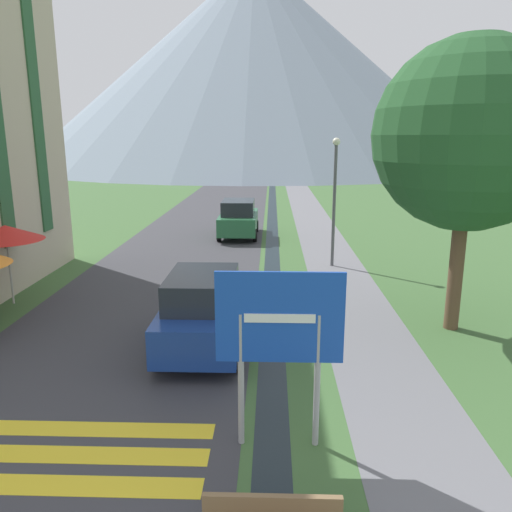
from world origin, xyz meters
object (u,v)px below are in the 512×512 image
(road_sign, at_px, (280,333))
(tree_by_path, at_px, (469,136))
(parked_car_near, at_px, (204,310))
(parked_car_far, at_px, (239,218))
(streetlamp, at_px, (335,191))
(cafe_umbrella_rear_red, at_px, (5,233))

(road_sign, xyz_separation_m, tree_by_path, (4.54, 5.17, 2.94))
(parked_car_near, bearing_deg, road_sign, -65.81)
(parked_car_near, bearing_deg, parked_car_far, 90.30)
(road_sign, distance_m, streetlamp, 11.73)
(road_sign, relative_size, parked_car_far, 0.73)
(road_sign, xyz_separation_m, parked_car_near, (-1.70, 3.78, -1.02))
(parked_car_far, distance_m, streetlamp, 7.11)
(parked_car_near, distance_m, streetlamp, 8.85)
(tree_by_path, bearing_deg, parked_car_far, 117.94)
(parked_car_near, xyz_separation_m, cafe_umbrella_rear_red, (-6.10, 2.92, 1.23))
(road_sign, bearing_deg, parked_car_far, 95.92)
(cafe_umbrella_rear_red, bearing_deg, parked_car_far, 59.78)
(parked_car_near, distance_m, tree_by_path, 7.51)
(parked_car_far, height_order, tree_by_path, tree_by_path)
(road_sign, xyz_separation_m, streetlamp, (2.19, 11.49, 0.94))
(parked_car_near, height_order, tree_by_path, tree_by_path)
(streetlamp, bearing_deg, road_sign, -100.81)
(parked_car_near, distance_m, parked_car_far, 13.27)
(road_sign, bearing_deg, cafe_umbrella_rear_red, 139.29)
(cafe_umbrella_rear_red, xyz_separation_m, tree_by_path, (12.33, -1.54, 2.72))
(parked_car_near, relative_size, cafe_umbrella_rear_red, 1.67)
(streetlamp, relative_size, tree_by_path, 0.67)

